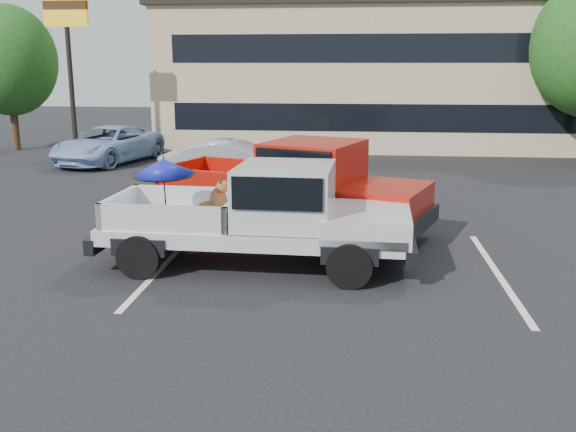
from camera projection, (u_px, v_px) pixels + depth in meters
name	position (u px, v px, depth m)	size (l,w,h in m)	color
ground	(322.00, 309.00, 9.67)	(90.00, 90.00, 0.00)	black
stripe_left	(166.00, 263.00, 11.91)	(0.12, 5.00, 0.01)	silver
stripe_right	(498.00, 274.00, 11.30)	(0.12, 5.00, 0.01)	silver
motel_building	(391.00, 73.00, 29.03)	(20.40, 8.40, 6.30)	tan
motel_sign	(67.00, 34.00, 23.15)	(1.60, 0.22, 6.00)	black
tree_left	(9.00, 61.00, 26.67)	(3.96, 3.96, 6.02)	#332114
tree_back	(472.00, 47.00, 31.26)	(4.68, 4.68, 7.11)	#332114
silver_pickup	(272.00, 211.00, 11.45)	(5.76, 2.27, 2.06)	black
red_pickup	(305.00, 184.00, 13.73)	(6.49, 4.05, 2.02)	black
silver_sedan	(234.00, 164.00, 18.97)	(1.49, 4.26, 1.40)	#A2A5A9
blue_suv	(108.00, 145.00, 23.77)	(2.25, 4.87, 1.35)	#90ACD8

